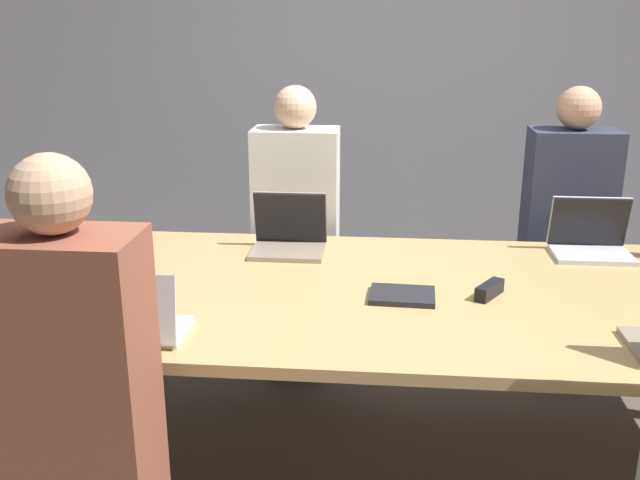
% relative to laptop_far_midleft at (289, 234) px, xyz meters
% --- Properties ---
extents(ground_plane, '(24.00, 24.00, 0.00)m').
position_rel_laptop_far_midleft_xyz_m(ground_plane, '(0.38, -0.41, -0.84)').
color(ground_plane, brown).
extents(curtain_wall, '(12.00, 0.06, 2.80)m').
position_rel_laptop_far_midleft_xyz_m(curtain_wall, '(0.38, 1.86, 0.56)').
color(curtain_wall, '#9999A3').
rests_on(curtain_wall, ground_plane).
extents(conference_table, '(3.35, 1.26, 0.77)m').
position_rel_laptop_far_midleft_xyz_m(conference_table, '(0.38, -0.41, -0.13)').
color(conference_table, tan).
rests_on(conference_table, ground_plane).
extents(laptop_far_midleft, '(0.31, 0.24, 0.25)m').
position_rel_laptop_far_midleft_xyz_m(laptop_far_midleft, '(0.00, 0.00, 0.00)').
color(laptop_far_midleft, gray).
rests_on(laptop_far_midleft, conference_table).
extents(person_far_midleft, '(0.40, 0.24, 1.42)m').
position_rel_laptop_far_midleft_xyz_m(person_far_midleft, '(-0.02, 0.43, -0.16)').
color(person_far_midleft, '#2D2D38').
rests_on(person_far_midleft, ground_plane).
extents(laptop_far_right, '(0.32, 0.23, 0.24)m').
position_rel_laptop_far_midleft_xyz_m(laptop_far_right, '(1.25, 0.07, -0.00)').
color(laptop_far_right, silver).
rests_on(laptop_far_right, conference_table).
extents(person_far_right, '(0.40, 0.24, 1.42)m').
position_rel_laptop_far_midleft_xyz_m(person_far_right, '(1.26, 0.52, -0.16)').
color(person_far_right, '#2D2D38').
rests_on(person_far_right, ground_plane).
extents(laptop_near_left, '(0.31, 0.23, 0.23)m').
position_rel_laptop_far_midleft_xyz_m(laptop_near_left, '(-0.36, -0.90, -0.00)').
color(laptop_near_left, silver).
rests_on(laptop_near_left, conference_table).
extents(person_near_left, '(0.40, 0.24, 1.42)m').
position_rel_laptop_far_midleft_xyz_m(person_near_left, '(-0.39, -1.27, -0.16)').
color(person_near_left, '#2D2D38').
rests_on(person_near_left, ground_plane).
extents(cup_near_left, '(0.09, 0.09, 0.10)m').
position_rel_laptop_far_midleft_xyz_m(cup_near_left, '(-0.60, -0.84, -0.02)').
color(cup_near_left, white).
rests_on(cup_near_left, conference_table).
extents(bottle_near_left, '(0.07, 0.07, 0.22)m').
position_rel_laptop_far_midleft_xyz_m(bottle_near_left, '(-0.62, -0.71, 0.03)').
color(bottle_near_left, green).
rests_on(bottle_near_left, conference_table).
extents(stapler, '(0.12, 0.15, 0.05)m').
position_rel_laptop_far_midleft_xyz_m(stapler, '(0.77, -0.45, -0.05)').
color(stapler, black).
rests_on(stapler, conference_table).
extents(notebook, '(0.24, 0.18, 0.02)m').
position_rel_laptop_far_midleft_xyz_m(notebook, '(0.47, -0.49, -0.06)').
color(notebook, '#232328').
rests_on(notebook, conference_table).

